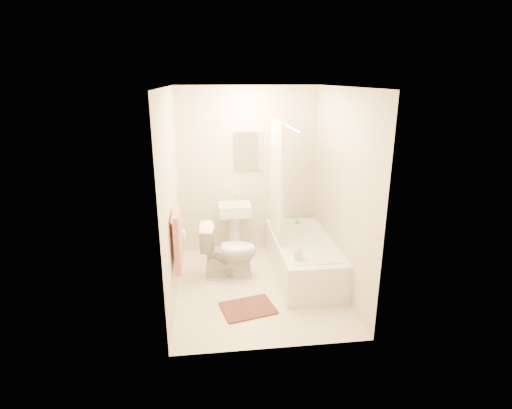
{
  "coord_description": "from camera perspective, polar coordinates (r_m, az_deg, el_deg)",
  "views": [
    {
      "loc": [
        -0.57,
        -4.41,
        2.49
      ],
      "look_at": [
        0.0,
        0.25,
        1.0
      ],
      "focal_mm": 28.0,
      "sensor_mm": 36.0,
      "label": 1
    }
  ],
  "objects": [
    {
      "name": "shower_curtain",
      "position": [
        5.15,
        2.98,
        3.3
      ],
      "size": [
        0.04,
        0.8,
        1.55
      ],
      "primitive_type": "cube",
      "color": "silver",
      "rests_on": "curtain_rod"
    },
    {
      "name": "towel",
      "position": [
        4.51,
        -11.06,
        -5.02
      ],
      "size": [
        0.06,
        0.45,
        0.66
      ],
      "primitive_type": "cube",
      "color": "#CC7266",
      "rests_on": "towel_bar"
    },
    {
      "name": "toilet_paper",
      "position": [
        4.88,
        -10.74,
        -4.22
      ],
      "size": [
        0.11,
        0.12,
        0.12
      ],
      "primitive_type": "cylinder",
      "rotation": [
        0.0,
        1.57,
        0.0
      ],
      "color": "white",
      "rests_on": "wall_left"
    },
    {
      "name": "wall_right",
      "position": [
        4.86,
        12.17,
        1.8
      ],
      "size": [
        0.02,
        2.4,
        2.4
      ],
      "primitive_type": "cube",
      "color": "beige",
      "rests_on": "ground"
    },
    {
      "name": "toilet",
      "position": [
        5.21,
        -3.97,
        -6.63
      ],
      "size": [
        0.74,
        0.44,
        0.71
      ],
      "primitive_type": "imported",
      "rotation": [
        0.0,
        0.0,
        1.52
      ],
      "color": "white",
      "rests_on": "floor"
    },
    {
      "name": "bath_mat",
      "position": [
        4.66,
        -1.16,
        -14.58
      ],
      "size": [
        0.67,
        0.56,
        0.02
      ],
      "primitive_type": "cube",
      "rotation": [
        0.0,
        0.0,
        0.24
      ],
      "color": "#4D271B",
      "rests_on": "floor"
    },
    {
      "name": "floor",
      "position": [
        5.1,
        0.35,
        -11.64
      ],
      "size": [
        2.4,
        2.4,
        0.0
      ],
      "primitive_type": "plane",
      "color": "beige",
      "rests_on": "ground"
    },
    {
      "name": "wall_left",
      "position": [
        4.61,
        -12.04,
        0.97
      ],
      "size": [
        0.02,
        2.4,
        2.4
      ],
      "primitive_type": "cube",
      "color": "beige",
      "rests_on": "ground"
    },
    {
      "name": "soap_bottle",
      "position": [
        4.67,
        6.12,
        -6.79
      ],
      "size": [
        0.11,
        0.11,
        0.19
      ],
      "primitive_type": "imported",
      "rotation": [
        0.0,
        0.0,
        -0.33
      ],
      "color": "silver",
      "rests_on": "bathtub"
    },
    {
      "name": "wall_back",
      "position": [
        5.78,
        -1.15,
        4.73
      ],
      "size": [
        2.0,
        0.02,
        2.4
      ],
      "primitive_type": "cube",
      "color": "beige",
      "rests_on": "ground"
    },
    {
      "name": "towel_bar",
      "position": [
        4.4,
        -11.69,
        -1.18
      ],
      "size": [
        0.02,
        0.6,
        0.02
      ],
      "primitive_type": "cylinder",
      "rotation": [
        1.57,
        0.0,
        0.0
      ],
      "color": "silver",
      "rests_on": "wall_left"
    },
    {
      "name": "mirror",
      "position": [
        5.7,
        -1.15,
        7.62
      ],
      "size": [
        0.4,
        0.03,
        0.55
      ],
      "primitive_type": "cube",
      "color": "white",
      "rests_on": "wall_back"
    },
    {
      "name": "bathtub",
      "position": [
        5.36,
        6.71,
        -7.38
      ],
      "size": [
        0.74,
        1.69,
        0.47
      ],
      "primitive_type": null,
      "color": "white",
      "rests_on": "floor"
    },
    {
      "name": "sink",
      "position": [
        5.75,
        -3.05,
        -3.35
      ],
      "size": [
        0.45,
        0.36,
        0.87
      ],
      "primitive_type": null,
      "rotation": [
        0.0,
        0.0,
        0.02
      ],
      "color": "white",
      "rests_on": "floor"
    },
    {
      "name": "scrub_brush",
      "position": [
        5.87,
        5.88,
        -2.36
      ],
      "size": [
        0.09,
        0.2,
        0.04
      ],
      "primitive_type": "cube",
      "rotation": [
        0.0,
        0.0,
        -0.16
      ],
      "color": "#3BC06D",
      "rests_on": "bathtub"
    },
    {
      "name": "ceiling",
      "position": [
        4.45,
        0.41,
        16.45
      ],
      "size": [
        2.4,
        2.4,
        0.0
      ],
      "primitive_type": "plane",
      "color": "white",
      "rests_on": "ground"
    },
    {
      "name": "curtain_rod",
      "position": [
        4.62,
        4.0,
        11.48
      ],
      "size": [
        0.03,
        1.7,
        0.03
      ],
      "primitive_type": "cylinder",
      "rotation": [
        1.57,
        0.0,
        0.0
      ],
      "color": "silver",
      "rests_on": "wall_back"
    }
  ]
}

